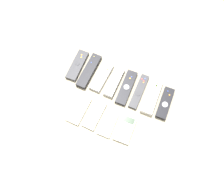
{
  "coord_description": "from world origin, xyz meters",
  "views": [
    {
      "loc": [
        0.16,
        -0.32,
        1.04
      ],
      "look_at": [
        0.0,
        0.03,
        0.01
      ],
      "focal_mm": 35.0,
      "sensor_mm": 36.0,
      "label": 1
    }
  ],
  "objects": [
    {
      "name": "calculator_0",
      "position": [
        -0.13,
        -0.09,
        0.01
      ],
      "size": [
        0.07,
        0.15,
        0.01
      ],
      "rotation": [
        0.0,
        0.0,
        0.0
      ],
      "color": "silver",
      "rests_on": "ground_plane"
    },
    {
      "name": "remote_7",
      "position": [
        0.25,
        0.11,
        0.01
      ],
      "size": [
        0.06,
        0.17,
        0.03
      ],
      "rotation": [
        0.0,
        0.0,
        0.05
      ],
      "color": "black",
      "rests_on": "ground_plane"
    },
    {
      "name": "ground_plane",
      "position": [
        0.0,
        0.0,
        0.0
      ],
      "size": [
        3.0,
        3.0,
        0.0
      ],
      "primitive_type": "plane",
      "color": "#B2A88E"
    },
    {
      "name": "remote_5",
      "position": [
        0.11,
        0.12,
        0.01
      ],
      "size": [
        0.05,
        0.2,
        0.02
      ],
      "rotation": [
        0.0,
        0.0,
        0.03
      ],
      "color": "#333338",
      "rests_on": "ground_plane"
    },
    {
      "name": "remote_0",
      "position": [
        -0.25,
        0.12,
        0.01
      ],
      "size": [
        0.07,
        0.18,
        0.02
      ],
      "rotation": [
        0.0,
        0.0,
        0.06
      ],
      "color": "#333338",
      "rests_on": "ground_plane"
    },
    {
      "name": "remote_3",
      "position": [
        -0.03,
        0.11,
        0.01
      ],
      "size": [
        0.05,
        0.17,
        0.03
      ],
      "rotation": [
        0.0,
        0.0,
        0.02
      ],
      "color": "silver",
      "rests_on": "ground_plane"
    },
    {
      "name": "calculator_2",
      "position": [
        0.04,
        -0.1,
        0.01
      ],
      "size": [
        0.07,
        0.14,
        0.01
      ],
      "rotation": [
        0.0,
        0.0,
        0.05
      ],
      "color": "silver",
      "rests_on": "ground_plane"
    },
    {
      "name": "remote_1",
      "position": [
        -0.18,
        0.12,
        0.01
      ],
      "size": [
        0.05,
        0.2,
        0.03
      ],
      "rotation": [
        0.0,
        0.0,
        0.01
      ],
      "color": "black",
      "rests_on": "ground_plane"
    },
    {
      "name": "remote_4",
      "position": [
        0.04,
        0.11,
        0.01
      ],
      "size": [
        0.06,
        0.2,
        0.02
      ],
      "rotation": [
        0.0,
        0.0,
        0.06
      ],
      "color": "black",
      "rests_on": "ground_plane"
    },
    {
      "name": "calculator_3",
      "position": [
        0.12,
        -0.09,
        0.01
      ],
      "size": [
        0.08,
        0.14,
        0.02
      ],
      "rotation": [
        0.0,
        0.0,
        0.06
      ],
      "color": "silver",
      "rests_on": "ground_plane"
    },
    {
      "name": "remote_2",
      "position": [
        -0.1,
        0.11,
        0.01
      ],
      "size": [
        0.06,
        0.17,
        0.02
      ],
      "rotation": [
        0.0,
        0.0,
        -0.03
      ],
      "color": "#B7B7BC",
      "rests_on": "ground_plane"
    },
    {
      "name": "remote_6",
      "position": [
        0.18,
        0.12,
        0.01
      ],
      "size": [
        0.07,
        0.2,
        0.03
      ],
      "rotation": [
        0.0,
        0.0,
        0.06
      ],
      "color": "white",
      "rests_on": "ground_plane"
    },
    {
      "name": "calculator_1",
      "position": [
        -0.04,
        -0.09,
        0.01
      ],
      "size": [
        0.07,
        0.15,
        0.01
      ],
      "rotation": [
        0.0,
        0.0,
        -0.01
      ],
      "color": "silver",
      "rests_on": "ground_plane"
    }
  ]
}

